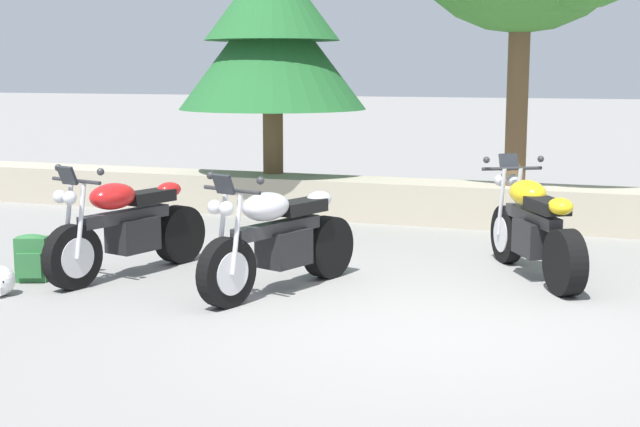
{
  "coord_description": "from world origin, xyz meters",
  "views": [
    {
      "loc": [
        1.49,
        -7.0,
        2.06
      ],
      "look_at": [
        -1.42,
        1.2,
        0.65
      ],
      "focal_mm": 49.91,
      "sensor_mm": 36.0,
      "label": 1
    }
  ],
  "objects_px": {
    "motorcycle_silver_centre": "(279,241)",
    "motorcycle_yellow_far_right": "(533,229)",
    "pine_tree_far_left": "(272,33)",
    "rider_backpack": "(32,257)",
    "motorcycle_red_near_left": "(127,228)"
  },
  "relations": [
    {
      "from": "motorcycle_yellow_far_right",
      "to": "pine_tree_far_left",
      "type": "relative_size",
      "value": 0.58
    },
    {
      "from": "motorcycle_silver_centre",
      "to": "motorcycle_yellow_far_right",
      "type": "height_order",
      "value": "same"
    },
    {
      "from": "rider_backpack",
      "to": "pine_tree_far_left",
      "type": "xyz_separation_m",
      "value": [
        0.5,
        4.99,
        2.34
      ]
    },
    {
      "from": "motorcycle_red_near_left",
      "to": "rider_backpack",
      "type": "distance_m",
      "value": 0.95
    },
    {
      "from": "motorcycle_silver_centre",
      "to": "motorcycle_yellow_far_right",
      "type": "relative_size",
      "value": 1.07
    },
    {
      "from": "motorcycle_red_near_left",
      "to": "rider_backpack",
      "type": "bearing_deg",
      "value": -144.4
    },
    {
      "from": "motorcycle_silver_centre",
      "to": "pine_tree_far_left",
      "type": "xyz_separation_m",
      "value": [
        -1.94,
        4.56,
        2.1
      ]
    },
    {
      "from": "rider_backpack",
      "to": "pine_tree_far_left",
      "type": "height_order",
      "value": "pine_tree_far_left"
    },
    {
      "from": "rider_backpack",
      "to": "motorcycle_silver_centre",
      "type": "bearing_deg",
      "value": 9.86
    },
    {
      "from": "motorcycle_yellow_far_right",
      "to": "rider_backpack",
      "type": "distance_m",
      "value": 4.97
    },
    {
      "from": "motorcycle_silver_centre",
      "to": "rider_backpack",
      "type": "bearing_deg",
      "value": -170.14
    },
    {
      "from": "motorcycle_silver_centre",
      "to": "motorcycle_yellow_far_right",
      "type": "xyz_separation_m",
      "value": [
        2.17,
        1.41,
        0.0
      ]
    },
    {
      "from": "motorcycle_red_near_left",
      "to": "pine_tree_far_left",
      "type": "xyz_separation_m",
      "value": [
        -0.25,
        4.45,
        2.1
      ]
    },
    {
      "from": "pine_tree_far_left",
      "to": "motorcycle_silver_centre",
      "type": "bearing_deg",
      "value": -66.93
    },
    {
      "from": "motorcycle_red_near_left",
      "to": "rider_backpack",
      "type": "height_order",
      "value": "motorcycle_red_near_left"
    }
  ]
}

